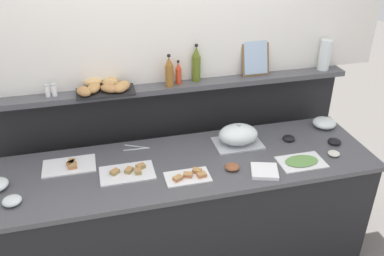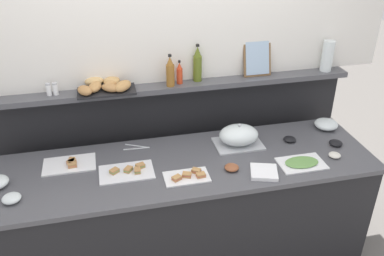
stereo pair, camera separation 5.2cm
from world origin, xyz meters
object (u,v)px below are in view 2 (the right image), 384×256
(condiment_bowl_teal, at_px, (336,143))
(olive_oil_bottle, at_px, (197,65))
(hot_sauce_bottle, at_px, (180,73))
(pepper_shaker, at_px, (55,89))
(condiment_bowl_dark, at_px, (290,139))
(glass_bowl_small, at_px, (12,198))
(framed_picture, at_px, (257,57))
(napkin_stack, at_px, (264,172))
(vinegar_bottle_amber, at_px, (170,72))
(serving_cloche, at_px, (239,136))
(water_carafe, at_px, (327,56))
(bread_basket, at_px, (105,85))
(sandwich_platter_front, at_px, (70,164))
(salt_shaker, at_px, (49,89))
(sandwich_platter_side, at_px, (127,172))
(cold_cuts_platter, at_px, (302,163))
(sandwich_platter_rear, at_px, (188,176))
(condiment_bowl_red, at_px, (232,167))
(glass_bowl_medium, at_px, (326,125))
(condiment_bowl_cream, at_px, (335,155))
(serving_tongs, at_px, (137,147))

(condiment_bowl_teal, xyz_separation_m, olive_oil_bottle, (-0.90, 0.52, 0.48))
(hot_sauce_bottle, xyz_separation_m, pepper_shaker, (-0.87, -0.00, -0.03))
(condiment_bowl_dark, bearing_deg, glass_bowl_small, -171.73)
(framed_picture, bearing_deg, hot_sauce_bottle, -176.75)
(napkin_stack, relative_size, vinegar_bottle_amber, 0.72)
(hot_sauce_bottle, relative_size, pepper_shaker, 2.02)
(serving_cloche, height_order, vinegar_bottle_amber, vinegar_bottle_amber)
(water_carafe, bearing_deg, serving_cloche, -157.77)
(bread_basket, bearing_deg, sandwich_platter_front, -131.03)
(condiment_bowl_dark, xyz_separation_m, salt_shaker, (-1.65, 0.37, 0.40))
(vinegar_bottle_amber, bearing_deg, hot_sauce_bottle, 22.33)
(sandwich_platter_side, bearing_deg, cold_cuts_platter, -8.05)
(sandwich_platter_front, bearing_deg, sandwich_platter_rear, -23.12)
(sandwich_platter_side, height_order, napkin_stack, sandwich_platter_side)
(cold_cuts_platter, bearing_deg, salt_shaker, 157.48)
(condiment_bowl_red, relative_size, napkin_stack, 0.56)
(serving_cloche, bearing_deg, glass_bowl_medium, 6.16)
(condiment_bowl_cream, height_order, pepper_shaker, pepper_shaker)
(vinegar_bottle_amber, xyz_separation_m, water_carafe, (1.24, 0.03, 0.01))
(napkin_stack, bearing_deg, cold_cuts_platter, 9.35)
(pepper_shaker, bearing_deg, sandwich_platter_rear, -39.38)
(sandwich_platter_front, relative_size, glass_bowl_medium, 1.93)
(glass_bowl_medium, xyz_separation_m, vinegar_bottle_amber, (-1.17, 0.22, 0.45))
(olive_oil_bottle, bearing_deg, hot_sauce_bottle, -170.36)
(cold_cuts_platter, bearing_deg, condiment_bowl_red, 174.61)
(glass_bowl_small, bearing_deg, olive_oil_bottle, 27.60)
(condiment_bowl_teal, relative_size, bread_basket, 0.23)
(sandwich_platter_front, xyz_separation_m, condiment_bowl_red, (1.04, -0.29, 0.01))
(condiment_bowl_cream, distance_m, condiment_bowl_dark, 0.34)
(condiment_bowl_teal, xyz_separation_m, salt_shaker, (-1.95, 0.49, 0.40))
(condiment_bowl_cream, relative_size, bread_basket, 0.20)
(condiment_bowl_dark, bearing_deg, framed_picture, 108.76)
(hot_sauce_bottle, height_order, framed_picture, framed_picture)
(hot_sauce_bottle, relative_size, water_carafe, 0.74)
(sandwich_platter_front, distance_m, vinegar_bottle_amber, 0.93)
(salt_shaker, height_order, framed_picture, framed_picture)
(condiment_bowl_red, height_order, bread_basket, bread_basket)
(glass_bowl_medium, relative_size, serving_tongs, 0.95)
(serving_cloche, height_order, glass_bowl_small, serving_cloche)
(sandwich_platter_rear, relative_size, napkin_stack, 1.69)
(olive_oil_bottle, bearing_deg, water_carafe, -1.55)
(sandwich_platter_rear, bearing_deg, vinegar_bottle_amber, 88.99)
(serving_cloche, bearing_deg, sandwich_platter_side, -167.92)
(serving_cloche, height_order, bread_basket, bread_basket)
(napkin_stack, distance_m, framed_picture, 0.92)
(serving_tongs, relative_size, pepper_shaker, 2.15)
(condiment_bowl_teal, bearing_deg, sandwich_platter_side, -179.59)
(sandwich_platter_side, bearing_deg, condiment_bowl_cream, -5.30)
(glass_bowl_medium, bearing_deg, sandwich_platter_front, -177.62)
(framed_picture, bearing_deg, glass_bowl_small, -158.71)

